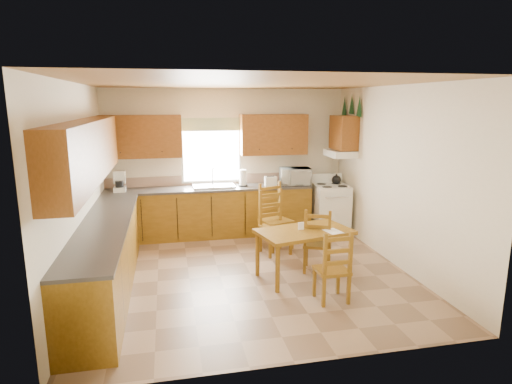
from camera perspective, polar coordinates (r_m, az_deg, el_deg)
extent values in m
plane|color=#8A6C4F|center=(6.34, -0.78, -10.83)|extent=(4.50, 4.50, 0.00)
plane|color=olive|center=(5.86, -0.86, 14.33)|extent=(4.50, 4.50, 0.00)
plane|color=beige|center=(5.96, -22.58, 0.32)|extent=(4.50, 4.50, 0.00)
plane|color=beige|center=(6.75, 18.29, 1.90)|extent=(4.50, 4.50, 0.00)
plane|color=beige|center=(8.15, -3.86, 4.10)|extent=(4.50, 4.50, 0.00)
plane|color=beige|center=(3.83, 5.67, -4.88)|extent=(4.50, 4.50, 0.00)
cube|color=brown|center=(7.99, -6.14, -2.75)|extent=(3.75, 0.60, 0.88)
cube|color=brown|center=(6.00, -19.30, -8.38)|extent=(0.60, 3.60, 0.88)
cube|color=#3D3A36|center=(7.88, -6.21, 0.48)|extent=(3.75, 0.63, 0.04)
cube|color=#3D3A36|center=(5.86, -19.61, -4.15)|extent=(0.63, 3.60, 0.04)
cube|color=#94745E|center=(8.15, -6.43, 1.64)|extent=(3.75, 0.01, 0.18)
cube|color=brown|center=(7.86, -15.07, 7.15)|extent=(1.41, 0.33, 0.75)
cube|color=brown|center=(8.10, 2.36, 7.67)|extent=(1.25, 0.33, 0.75)
cube|color=brown|center=(5.71, -21.62, 5.07)|extent=(0.33, 3.60, 0.75)
cube|color=brown|center=(8.07, 11.62, 7.75)|extent=(0.33, 0.62, 0.62)
cube|color=silver|center=(8.09, 11.18, 5.07)|extent=(0.44, 0.62, 0.12)
cube|color=silver|center=(8.06, -5.97, 5.41)|extent=(1.13, 0.02, 1.18)
cube|color=white|center=(8.05, -5.97, 5.41)|extent=(1.05, 0.01, 1.10)
cube|color=#4E763D|center=(7.99, -6.03, 8.96)|extent=(1.19, 0.01, 0.24)
cube|color=silver|center=(7.88, -5.67, 0.79)|extent=(0.75, 0.45, 0.04)
cone|color=#163E1F|center=(7.82, 13.60, 11.05)|extent=(0.22, 0.22, 0.36)
cone|color=#163E1F|center=(8.11, 12.64, 11.40)|extent=(0.22, 0.22, 0.36)
cone|color=#163E1F|center=(8.40, 11.71, 11.17)|extent=(0.22, 0.22, 0.36)
cube|color=silver|center=(8.21, 9.95, -2.36)|extent=(0.67, 0.69, 0.91)
cube|color=silver|center=(7.81, -17.76, 1.44)|extent=(0.27, 0.31, 0.38)
cylinder|color=white|center=(7.94, -1.76, 1.90)|extent=(0.17, 0.17, 0.31)
cube|color=silver|center=(7.98, 1.95, 1.46)|extent=(0.22, 0.14, 0.17)
imported|color=silver|center=(8.12, 5.25, 2.11)|extent=(0.56, 0.43, 0.31)
cube|color=brown|center=(6.17, 6.40, -8.13)|extent=(1.42, 1.01, 0.69)
cube|color=brown|center=(6.36, 8.23, -6.33)|extent=(0.52, 0.51, 0.95)
cube|color=brown|center=(5.47, 10.08, -9.60)|extent=(0.40, 0.38, 0.93)
cube|color=brown|center=(7.24, 2.70, -3.31)|extent=(0.59, 0.58, 1.10)
cube|color=brown|center=(7.01, 2.61, -4.15)|extent=(0.52, 0.50, 1.03)
cube|color=white|center=(6.06, 10.22, -5.17)|extent=(0.25, 0.30, 0.00)
cube|color=white|center=(6.06, 6.01, -4.53)|extent=(0.08, 0.02, 0.11)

